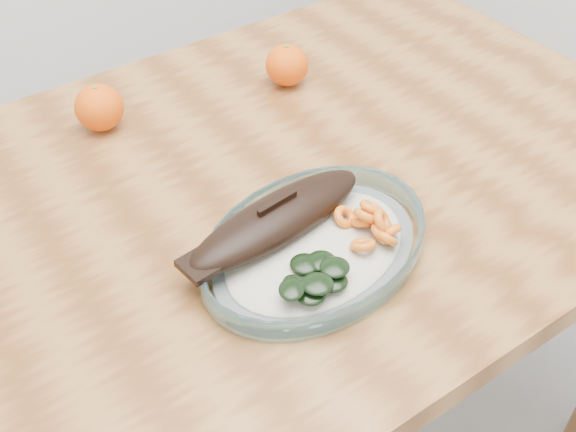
{
  "coord_description": "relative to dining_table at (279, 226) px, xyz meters",
  "views": [
    {
      "loc": [
        -0.44,
        -0.66,
        1.39
      ],
      "look_at": [
        -0.05,
        -0.1,
        0.77
      ],
      "focal_mm": 45.0,
      "sensor_mm": 36.0,
      "label": 1
    }
  ],
  "objects": [
    {
      "name": "dining_table",
      "position": [
        0.0,
        0.0,
        0.0
      ],
      "size": [
        1.2,
        0.8,
        0.75
      ],
      "color": "brown",
      "rests_on": "ground"
    },
    {
      "name": "orange_right",
      "position": [
        0.15,
        0.19,
        0.13
      ],
      "size": [
        0.07,
        0.07,
        0.07
      ],
      "primitive_type": "sphere",
      "color": "#E73D04",
      "rests_on": "dining_table"
    },
    {
      "name": "orange_left",
      "position": [
        -0.15,
        0.25,
        0.14
      ],
      "size": [
        0.07,
        0.07,
        0.07
      ],
      "primitive_type": "sphere",
      "color": "#E73D04",
      "rests_on": "dining_table"
    },
    {
      "name": "plated_meal",
      "position": [
        -0.05,
        -0.15,
        0.12
      ],
      "size": [
        0.66,
        0.66,
        0.08
      ],
      "rotation": [
        0.0,
        0.0,
        0.17
      ],
      "color": "white",
      "rests_on": "dining_table"
    }
  ]
}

